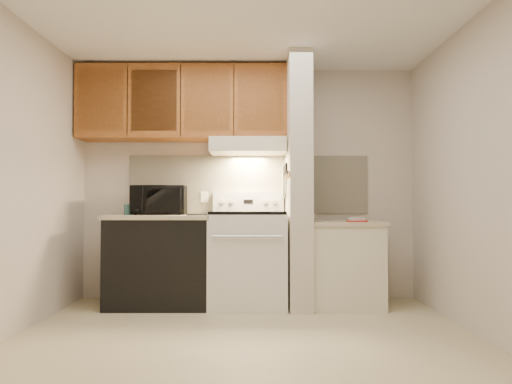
{
  "coord_description": "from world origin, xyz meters",
  "views": [
    {
      "loc": [
        0.07,
        -3.18,
        1.01
      ],
      "look_at": [
        0.08,
        0.75,
        1.13
      ],
      "focal_mm": 30.0,
      "sensor_mm": 36.0,
      "label": 1
    }
  ],
  "objects": [
    {
      "name": "floor",
      "position": [
        0.0,
        0.0,
        0.0
      ],
      "size": [
        3.6,
        3.6,
        0.0
      ],
      "primitive_type": "plane",
      "color": "#C5B78D",
      "rests_on": "ground"
    },
    {
      "name": "ceiling",
      "position": [
        0.0,
        0.0,
        2.5
      ],
      "size": [
        3.6,
        3.6,
        0.0
      ],
      "primitive_type": "plane",
      "rotation": [
        3.14,
        0.0,
        0.0
      ],
      "color": "white",
      "rests_on": "wall_back"
    },
    {
      "name": "wall_back",
      "position": [
        0.0,
        1.5,
        1.25
      ],
      "size": [
        3.6,
        2.5,
        0.02
      ],
      "primitive_type": "cube",
      "rotation": [
        1.57,
        0.0,
        0.0
      ],
      "color": "beige",
      "rests_on": "floor"
    },
    {
      "name": "wall_left",
      "position": [
        -1.8,
        0.0,
        1.25
      ],
      "size": [
        0.02,
        3.0,
        2.5
      ],
      "primitive_type": "cube",
      "color": "beige",
      "rests_on": "floor"
    },
    {
      "name": "wall_right",
      "position": [
        1.8,
        0.0,
        1.25
      ],
      "size": [
        0.02,
        3.0,
        2.5
      ],
      "primitive_type": "cube",
      "color": "beige",
      "rests_on": "floor"
    },
    {
      "name": "backsplash",
      "position": [
        0.0,
        1.49,
        1.24
      ],
      "size": [
        2.6,
        0.02,
        0.63
      ],
      "primitive_type": "cube",
      "color": "beige",
      "rests_on": "wall_back"
    },
    {
      "name": "range_body",
      "position": [
        0.0,
        1.16,
        0.46
      ],
      "size": [
        0.76,
        0.65,
        0.92
      ],
      "primitive_type": "cube",
      "color": "silver",
      "rests_on": "floor"
    },
    {
      "name": "oven_window",
      "position": [
        0.0,
        0.84,
        0.5
      ],
      "size": [
        0.5,
        0.01,
        0.3
      ],
      "primitive_type": "cube",
      "color": "black",
      "rests_on": "range_body"
    },
    {
      "name": "oven_handle",
      "position": [
        0.0,
        0.8,
        0.72
      ],
      "size": [
        0.65,
        0.02,
        0.02
      ],
      "primitive_type": "cylinder",
      "rotation": [
        0.0,
        1.57,
        0.0
      ],
      "color": "silver",
      "rests_on": "range_body"
    },
    {
      "name": "cooktop",
      "position": [
        0.0,
        1.16,
        0.94
      ],
      "size": [
        0.74,
        0.64,
        0.03
      ],
      "primitive_type": "cube",
      "color": "black",
      "rests_on": "range_body"
    },
    {
      "name": "range_backguard",
      "position": [
        0.0,
        1.44,
        1.05
      ],
      "size": [
        0.76,
        0.08,
        0.2
      ],
      "primitive_type": "cube",
      "color": "silver",
      "rests_on": "range_body"
    },
    {
      "name": "range_display",
      "position": [
        0.0,
        1.4,
        1.05
      ],
      "size": [
        0.1,
        0.01,
        0.04
      ],
      "primitive_type": "cube",
      "color": "black",
      "rests_on": "range_backguard"
    },
    {
      "name": "range_knob_left_outer",
      "position": [
        -0.28,
        1.4,
        1.05
      ],
      "size": [
        0.05,
        0.02,
        0.05
      ],
      "primitive_type": "cylinder",
      "rotation": [
        1.57,
        0.0,
        0.0
      ],
      "color": "silver",
      "rests_on": "range_backguard"
    },
    {
      "name": "range_knob_left_inner",
      "position": [
        -0.18,
        1.4,
        1.05
      ],
      "size": [
        0.05,
        0.02,
        0.05
      ],
      "primitive_type": "cylinder",
      "rotation": [
        1.57,
        0.0,
        0.0
      ],
      "color": "silver",
      "rests_on": "range_backguard"
    },
    {
      "name": "range_knob_right_inner",
      "position": [
        0.18,
        1.4,
        1.05
      ],
      "size": [
        0.05,
        0.02,
        0.05
      ],
      "primitive_type": "cylinder",
      "rotation": [
        1.57,
        0.0,
        0.0
      ],
      "color": "silver",
      "rests_on": "range_backguard"
    },
    {
      "name": "range_knob_right_outer",
      "position": [
        0.28,
        1.4,
        1.05
      ],
      "size": [
        0.05,
        0.02,
        0.05
      ],
      "primitive_type": "cylinder",
      "rotation": [
        1.57,
        0.0,
        0.0
      ],
      "color": "silver",
      "rests_on": "range_backguard"
    },
    {
      "name": "dishwasher_front",
      "position": [
        -0.88,
        1.17,
        0.43
      ],
      "size": [
        1.0,
        0.63,
        0.87
      ],
      "primitive_type": "cube",
      "color": "black",
      "rests_on": "floor"
    },
    {
      "name": "left_countertop",
      "position": [
        -0.88,
        1.17,
        0.89
      ],
      "size": [
        1.04,
        0.67,
        0.04
      ],
      "primitive_type": "cube",
      "color": "#BCB090",
      "rests_on": "dishwasher_front"
    },
    {
      "name": "spoon_rest",
      "position": [
        -0.48,
        0.97,
        0.92
      ],
      "size": [
        0.23,
        0.11,
        0.01
      ],
      "primitive_type": "cube",
      "rotation": [
        0.0,
        0.0,
        0.19
      ],
      "color": "black",
      "rests_on": "left_countertop"
    },
    {
      "name": "teal_jar",
      "position": [
        -1.23,
        1.23,
        0.96
      ],
      "size": [
        0.13,
        0.13,
        0.11
      ],
      "primitive_type": "cylinder",
      "rotation": [
        0.0,
        0.0,
        0.39
      ],
      "color": "#2D6161",
      "rests_on": "left_countertop"
    },
    {
      "name": "outlet",
      "position": [
        -0.48,
        1.48,
        1.1
      ],
      "size": [
        0.08,
        0.01,
        0.12
      ],
      "primitive_type": "cube",
      "color": "beige",
      "rests_on": "backsplash"
    },
    {
      "name": "microwave",
      "position": [
        -0.93,
        1.31,
        1.06
      ],
      "size": [
        0.57,
        0.41,
        0.3
      ],
      "primitive_type": "imported",
      "rotation": [
        0.0,
        0.0,
        0.07
      ],
      "color": "black",
      "rests_on": "left_countertop"
    },
    {
      "name": "partition_pillar",
      "position": [
        0.51,
        1.15,
        1.25
      ],
      "size": [
        0.22,
        0.7,
        2.5
      ],
      "primitive_type": "cube",
      "color": "beige",
      "rests_on": "floor"
    },
    {
      "name": "pillar_trim",
      "position": [
        0.39,
        1.15,
        1.3
      ],
      "size": [
        0.01,
        0.7,
        0.04
      ],
      "primitive_type": "cube",
      "color": "#9C5724",
      "rests_on": "partition_pillar"
    },
    {
      "name": "knife_strip",
      "position": [
        0.39,
        1.1,
        1.32
      ],
      "size": [
        0.02,
        0.42,
        0.04
      ],
      "primitive_type": "cube",
      "color": "black",
      "rests_on": "partition_pillar"
    },
    {
      "name": "knife_blade_a",
      "position": [
        0.38,
        0.93,
        1.22
      ],
      "size": [
        0.01,
        0.03,
        0.16
      ],
      "primitive_type": "cube",
      "color": "silver",
      "rests_on": "knife_strip"
    },
    {
      "name": "knife_handle_a",
      "position": [
        0.38,
        0.94,
        1.37
      ],
      "size": [
        0.02,
        0.02,
        0.1
      ],
      "primitive_type": "cylinder",
      "color": "black",
      "rests_on": "knife_strip"
    },
    {
      "name": "knife_blade_b",
      "position": [
        0.38,
        1.03,
        1.21
      ],
      "size": [
        0.01,
        0.04,
        0.18
      ],
      "primitive_type": "cube",
      "color": "silver",
      "rests_on": "knife_strip"
    },
    {
      "name": "knife_handle_b",
      "position": [
        0.38,
        1.01,
        1.37
      ],
      "size": [
        0.02,
        0.02,
        0.1
      ],
      "primitive_type": "cylinder",
      "color": "black",
      "rests_on": "knife_strip"
    },
    {
      "name": "knife_blade_c",
      "position": [
        0.38,
        1.09,
        1.2
      ],
      "size": [
        0.01,
        0.04,
        0.2
      ],
      "primitive_type": "cube",
      "color": "silver",
      "rests_on": "knife_strip"
    },
    {
      "name": "knife_handle_c",
      "position": [
        0.38,
        1.09,
        1.37
      ],
      "size": [
        0.02,
        0.02,
        0.1
      ],
      "primitive_type": "cylinder",
      "color": "black",
      "rests_on": "knife_strip"
    },
    {
      "name": "knife_blade_d",
      "position": [
        0.38,
        1.17,
        1.22
      ],
      "size": [
        0.01,
        0.04,
        0.16
      ],
      "primitive_type": "cube",
      "color": "silver",
      "rests_on": "knife_strip"
    },
    {
      "name": "knife_handle_d",
      "position": [
        0.38,
        1.17,
        1.37
      ],
      "size": [
        0.02,
        0.02,
        0.1
      ],
      "primitive_type": "cylinder",
      "color": "black",
      "rests_on": "knife_strip"
    },
    {
      "name": "knife_blade_e",
      "position": [
        0.38,
        1.26,
        1.21
      ],
      "size": [
        0.01,
        0.04,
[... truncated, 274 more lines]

